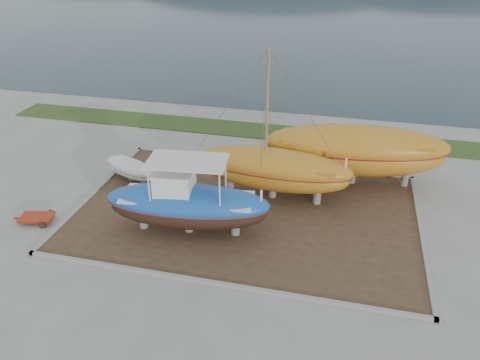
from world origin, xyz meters
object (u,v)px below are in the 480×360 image
(orange_bare_hull, at_px, (355,156))
(red_trailer, at_px, (37,219))
(white_dinghy, at_px, (131,170))
(orange_sailboat, at_px, (275,128))
(blue_caique, at_px, (187,197))

(orange_bare_hull, relative_size, red_trailer, 4.29)
(white_dinghy, relative_size, orange_bare_hull, 0.37)
(red_trailer, bearing_deg, orange_sailboat, 12.78)
(red_trailer, bearing_deg, blue_caique, -4.92)
(white_dinghy, bearing_deg, red_trailer, -92.77)
(white_dinghy, distance_m, orange_bare_hull, 13.52)
(blue_caique, bearing_deg, white_dinghy, 133.67)
(blue_caique, bearing_deg, orange_bare_hull, 36.20)
(blue_caique, height_order, orange_bare_hull, blue_caique)
(white_dinghy, height_order, orange_sailboat, orange_sailboat)
(orange_sailboat, distance_m, red_trailer, 13.50)
(white_dinghy, height_order, red_trailer, white_dinghy)
(blue_caique, relative_size, orange_bare_hull, 0.77)
(white_dinghy, bearing_deg, orange_bare_hull, 36.69)
(orange_bare_hull, bearing_deg, white_dinghy, -174.46)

